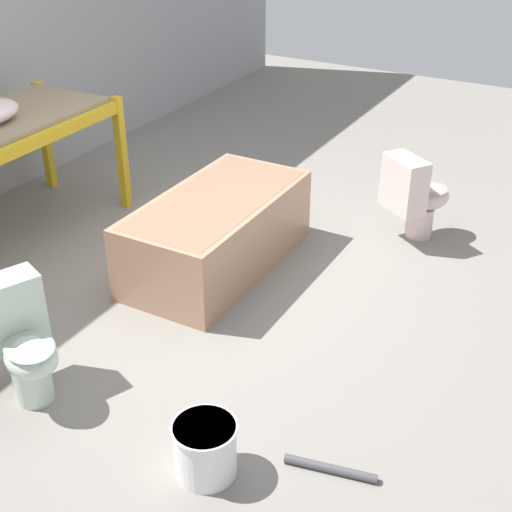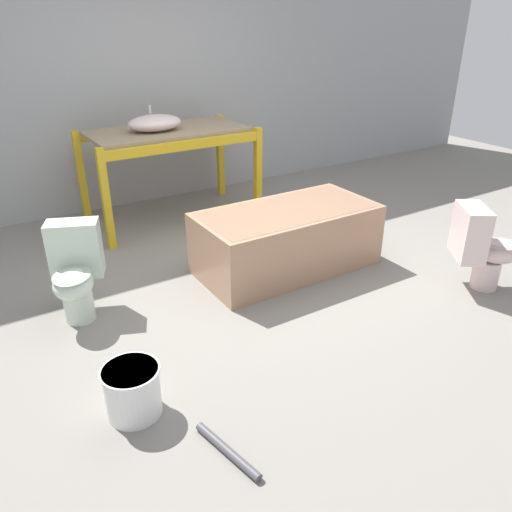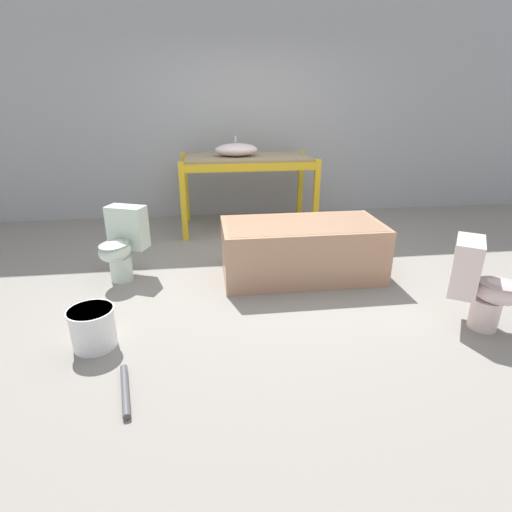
% 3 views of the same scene
% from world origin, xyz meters
% --- Properties ---
extents(ground_plane, '(12.00, 12.00, 0.00)m').
position_xyz_m(ground_plane, '(0.00, 0.00, 0.00)').
color(ground_plane, gray).
extents(warehouse_wall_rear, '(10.80, 0.08, 3.20)m').
position_xyz_m(warehouse_wall_rear, '(0.00, 2.34, 1.60)').
color(warehouse_wall_rear, '#9EA0A3').
rests_on(warehouse_wall_rear, ground_plane).
extents(shelving_rack, '(1.74, 0.93, 0.97)m').
position_xyz_m(shelving_rack, '(-0.07, 1.59, 0.83)').
color(shelving_rack, gold).
rests_on(shelving_rack, ground_plane).
extents(sink_basin, '(0.55, 0.38, 0.24)m').
position_xyz_m(sink_basin, '(-0.21, 1.57, 1.06)').
color(sink_basin, silver).
rests_on(sink_basin, shelving_rack).
extents(bathtub_main, '(1.56, 0.77, 0.55)m').
position_xyz_m(bathtub_main, '(0.28, -0.07, 0.32)').
color(bathtub_main, tan).
rests_on(bathtub_main, ground_plane).
extents(toilet_near, '(0.50, 0.61, 0.70)m').
position_xyz_m(toilet_near, '(-1.47, 0.11, 0.37)').
color(toilet_near, silver).
rests_on(toilet_near, ground_plane).
extents(toilet_far, '(0.61, 0.56, 0.70)m').
position_xyz_m(toilet_far, '(1.41, -1.20, 0.37)').
color(toilet_far, silver).
rests_on(toilet_far, ground_plane).
extents(bucket_white, '(0.33, 0.33, 0.30)m').
position_xyz_m(bucket_white, '(-1.49, -1.10, 0.16)').
color(bucket_white, white).
rests_on(bucket_white, ground_plane).
extents(loose_pipe, '(0.14, 0.47, 0.05)m').
position_xyz_m(loose_pipe, '(-1.19, -1.64, 0.02)').
color(loose_pipe, '#4C4C51').
rests_on(loose_pipe, ground_plane).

